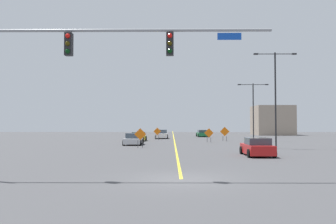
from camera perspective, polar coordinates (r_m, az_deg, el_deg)
name	(u,v)px	position (r m, az deg, el deg)	size (l,w,h in m)	color
ground	(181,179)	(15.40, 2.29, -11.42)	(167.45, 167.45, 0.00)	#444447
road_centre_stripe	(174,137)	(61.76, 0.98, -4.32)	(0.16, 93.03, 0.01)	yellow
traffic_signal_assembly	(69,58)	(16.18, -16.64, 8.88)	(14.10, 0.44, 7.49)	gray
street_lamp_mid_right	(253,107)	(48.78, 14.38, 0.90)	(4.36, 0.24, 8.21)	black
street_lamp_far_left	(275,92)	(35.35, 17.90, 3.28)	(4.32, 0.24, 9.72)	black
construction_sign_median_far	(140,135)	(34.86, -4.78, -3.99)	(1.23, 0.21, 2.04)	orange
construction_sign_left_shoulder	(225,132)	(48.62, 9.68, -3.42)	(1.33, 0.26, 2.04)	orange
construction_sign_median_near	(209,134)	(45.27, 7.02, -3.68)	(1.25, 0.19, 1.88)	orange
construction_sign_right_lane	(157,132)	(52.07, -1.84, -3.45)	(1.18, 0.28, 1.89)	orange
car_silver_mid	(134,140)	(39.76, -5.92, -4.71)	(2.18, 3.85, 1.38)	#B7BABF
car_yellow_near	(139,137)	(48.26, -5.06, -4.23)	(2.16, 4.47, 1.31)	gold
car_white_distant	(162,134)	(56.37, -1.08, -3.86)	(2.12, 4.22, 1.48)	white
car_green_approaching	(203,133)	(63.82, 5.93, -3.67)	(2.24, 4.35, 1.31)	#196B38
car_red_far	(257,147)	(27.08, 15.01, -5.88)	(2.14, 4.19, 1.41)	red
roadside_building_east	(272,120)	(77.17, 17.40, -1.38)	(7.99, 7.70, 6.42)	gray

